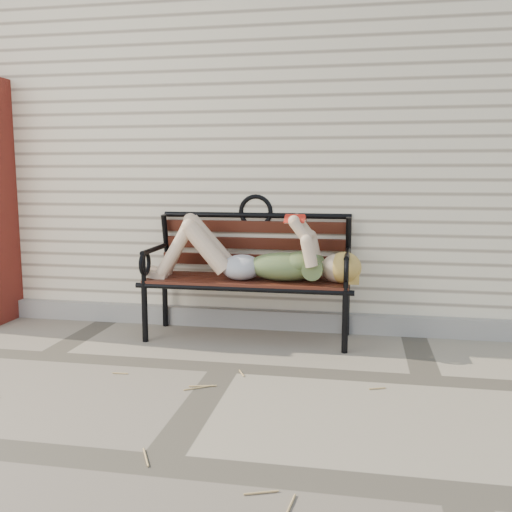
# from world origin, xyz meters

# --- Properties ---
(ground) EXTENTS (80.00, 80.00, 0.00)m
(ground) POSITION_xyz_m (0.00, 0.00, 0.00)
(ground) COLOR gray
(ground) RESTS_ON ground
(house_wall) EXTENTS (8.00, 4.00, 3.00)m
(house_wall) POSITION_xyz_m (0.00, 3.00, 1.50)
(house_wall) COLOR #F5E4BF
(house_wall) RESTS_ON ground
(foundation_strip) EXTENTS (8.00, 0.10, 0.15)m
(foundation_strip) POSITION_xyz_m (0.00, 0.97, 0.07)
(foundation_strip) COLOR gray
(foundation_strip) RESTS_ON ground
(garden_bench) EXTENTS (1.65, 0.66, 1.07)m
(garden_bench) POSITION_xyz_m (0.01, 0.77, 0.60)
(garden_bench) COLOR black
(garden_bench) RESTS_ON ground
(reading_woman) EXTENTS (1.56, 0.35, 0.49)m
(reading_woman) POSITION_xyz_m (0.03, 0.64, 0.64)
(reading_woman) COLOR #092E43
(reading_woman) RESTS_ON ground
(straw_scatter) EXTENTS (2.62, 1.58, 0.01)m
(straw_scatter) POSITION_xyz_m (-0.54, -0.81, 0.01)
(straw_scatter) COLOR tan
(straw_scatter) RESTS_ON ground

